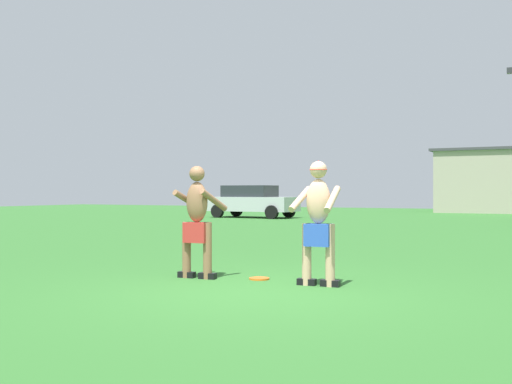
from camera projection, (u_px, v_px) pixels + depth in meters
name	position (u px, v px, depth m)	size (l,w,h in m)	color
ground_plane	(255.00, 292.00, 8.03)	(80.00, 80.00, 0.00)	#2D6628
player_with_cap	(318.00, 217.00, 8.56)	(0.60, 0.59, 1.72)	black
player_in_red	(197.00, 219.00, 9.31)	(0.64, 0.60, 1.68)	black
frisbee	(259.00, 279.00, 9.19)	(0.30, 0.30, 0.03)	orange
car_silver_mid_lot	(252.00, 201.00, 30.66)	(4.36, 2.14, 1.58)	silver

